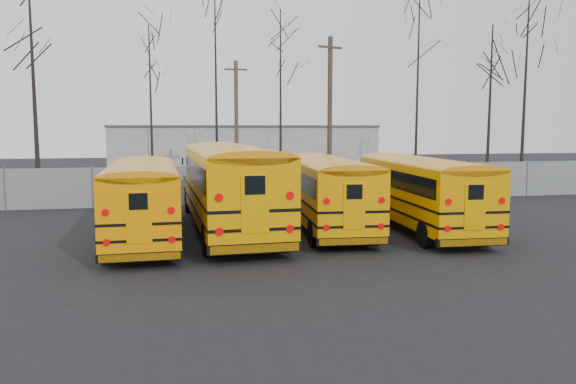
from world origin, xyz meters
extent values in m
plane|color=black|center=(0.00, 0.00, 0.00)|extent=(120.00, 120.00, 0.00)
cube|color=gray|center=(0.00, 12.00, 1.00)|extent=(40.00, 0.04, 2.00)
cube|color=#B9B9B3|center=(2.00, 32.00, 2.00)|extent=(22.00, 8.00, 4.00)
cylinder|color=black|center=(-6.14, 0.05, 0.46)|extent=(0.27, 0.92, 0.91)
cylinder|color=black|center=(-4.08, 0.09, 0.46)|extent=(0.27, 0.92, 0.91)
cylinder|color=black|center=(-6.30, 7.70, 0.46)|extent=(0.27, 0.92, 0.91)
cylinder|color=black|center=(-4.25, 7.75, 0.46)|extent=(0.27, 0.92, 0.91)
cube|color=#F98E00|center=(-5.18, 3.03, 1.53)|extent=(2.46, 8.52, 2.14)
cube|color=#F98E00|center=(-5.28, 8.04, 0.91)|extent=(2.08, 1.59, 0.91)
cube|color=black|center=(-5.17, 2.85, 2.01)|extent=(2.47, 7.61, 0.64)
cube|color=black|center=(-5.19, 3.81, 0.87)|extent=(2.52, 10.09, 0.08)
cube|color=black|center=(-5.19, 3.81, 1.32)|extent=(2.52, 10.09, 0.08)
cube|color=black|center=(-5.09, -1.11, 0.41)|extent=(2.34, 0.25, 0.26)
cube|color=black|center=(-5.30, 8.77, 0.41)|extent=(2.19, 0.23, 0.24)
cube|color=#F98E00|center=(-5.09, -1.21, 1.50)|extent=(0.68, 0.05, 1.41)
cylinder|color=#B20505|center=(-5.95, -1.24, 0.87)|extent=(0.20, 0.04, 0.20)
cylinder|color=#B20505|center=(-4.22, -1.20, 0.87)|extent=(0.20, 0.04, 0.20)
cylinder|color=#B20505|center=(-5.95, -1.24, 1.69)|extent=(0.20, 0.04, 0.20)
cylinder|color=#B20505|center=(-4.22, -1.20, 1.69)|extent=(0.20, 0.04, 0.20)
cylinder|color=black|center=(-3.14, 0.37, 0.54)|extent=(0.34, 1.09, 1.08)
cylinder|color=black|center=(-0.70, 0.45, 0.54)|extent=(0.34, 1.09, 1.08)
cylinder|color=black|center=(-3.43, 9.46, 0.54)|extent=(0.34, 1.09, 1.08)
cylinder|color=black|center=(-0.99, 9.54, 0.54)|extent=(0.34, 1.09, 1.08)
cube|color=#E69800|center=(-2.03, 3.93, 1.81)|extent=(3.02, 10.14, 2.54)
cube|color=#E69800|center=(-2.22, 9.88, 1.08)|extent=(2.49, 1.92, 1.08)
cube|color=black|center=(-2.03, 3.71, 2.38)|extent=(3.03, 9.06, 0.76)
cube|color=black|center=(-2.06, 4.85, 1.03)|extent=(3.12, 12.01, 0.10)
cube|color=black|center=(-2.06, 4.85, 1.57)|extent=(3.12, 12.01, 0.10)
cube|color=black|center=(-1.88, -0.99, 0.49)|extent=(2.78, 0.33, 0.30)
cube|color=black|center=(-2.25, 10.74, 0.49)|extent=(2.60, 0.30, 0.28)
cube|color=#E69800|center=(-1.87, -1.11, 1.79)|extent=(0.81, 0.07, 1.68)
cylinder|color=#B20505|center=(-2.90, -1.16, 1.03)|extent=(0.24, 0.05, 0.24)
cylinder|color=#B20505|center=(-0.84, -1.09, 1.03)|extent=(0.24, 0.05, 0.24)
cylinder|color=#B20505|center=(-2.90, -1.16, 2.00)|extent=(0.24, 0.05, 0.24)
cylinder|color=#B20505|center=(-0.84, -1.09, 2.00)|extent=(0.24, 0.05, 0.24)
cylinder|color=black|center=(0.40, 0.99, 0.46)|extent=(0.32, 0.94, 0.92)
cylinder|color=black|center=(2.47, 0.84, 0.46)|extent=(0.32, 0.94, 0.92)
cylinder|color=black|center=(0.94, 8.70, 0.46)|extent=(0.32, 0.94, 0.92)
cylinder|color=black|center=(3.02, 8.55, 0.46)|extent=(0.32, 0.94, 0.92)
cube|color=#EC9900|center=(1.65, 3.90, 1.54)|extent=(2.90, 8.69, 2.16)
cube|color=#EC9900|center=(2.00, 8.94, 0.92)|extent=(2.17, 1.71, 0.92)
cube|color=black|center=(1.63, 3.72, 2.02)|extent=(2.87, 7.78, 0.64)
cube|color=black|center=(1.70, 4.68, 0.87)|extent=(3.04, 10.27, 0.08)
cube|color=black|center=(1.70, 4.68, 1.33)|extent=(3.04, 10.27, 0.08)
cube|color=black|center=(1.35, -0.27, 0.41)|extent=(2.36, 0.37, 0.26)
cube|color=black|center=(2.05, 9.68, 0.41)|extent=(2.21, 0.34, 0.24)
cube|color=#EC9900|center=(1.34, -0.38, 1.52)|extent=(0.69, 0.09, 1.43)
cylinder|color=#B20505|center=(0.47, -0.32, 0.87)|extent=(0.20, 0.05, 0.20)
cylinder|color=#B20505|center=(2.21, -0.45, 0.87)|extent=(0.20, 0.05, 0.20)
cylinder|color=#B20505|center=(0.47, -0.32, 1.70)|extent=(0.20, 0.05, 0.20)
cylinder|color=#B20505|center=(2.21, -0.45, 1.70)|extent=(0.20, 0.05, 0.20)
cylinder|color=black|center=(3.96, 0.06, 0.46)|extent=(0.30, 0.93, 0.92)
cylinder|color=black|center=(6.04, -0.05, 0.46)|extent=(0.30, 0.93, 0.92)
cylinder|color=black|center=(4.35, 7.79, 0.46)|extent=(0.30, 0.93, 0.92)
cylinder|color=black|center=(6.43, 7.69, 0.46)|extent=(0.30, 0.93, 0.92)
cube|color=#E19200|center=(5.15, 3.00, 1.54)|extent=(2.74, 8.68, 2.17)
cube|color=#E19200|center=(5.40, 8.06, 0.92)|extent=(2.15, 1.67, 0.92)
cube|color=black|center=(5.14, 2.81, 2.03)|extent=(2.73, 7.76, 0.65)
cube|color=black|center=(5.19, 3.78, 0.88)|extent=(2.84, 10.27, 0.08)
cube|color=black|center=(5.19, 3.78, 1.34)|extent=(2.84, 10.27, 0.08)
cube|color=black|center=(4.94, -1.19, 0.41)|extent=(2.37, 0.32, 0.26)
cube|color=black|center=(5.44, 8.80, 0.41)|extent=(2.22, 0.30, 0.24)
cube|color=#E19200|center=(4.93, -1.30, 1.52)|extent=(0.69, 0.07, 1.43)
cylinder|color=#B20505|center=(4.06, -1.26, 0.88)|extent=(0.20, 0.05, 0.20)
cylinder|color=#B20505|center=(5.80, -1.35, 0.88)|extent=(0.20, 0.05, 0.20)
cylinder|color=#B20505|center=(4.06, -1.26, 1.71)|extent=(0.20, 0.05, 0.20)
cylinder|color=#B20505|center=(5.80, -1.35, 1.71)|extent=(0.20, 0.05, 0.20)
cylinder|color=#4E3F2C|center=(-0.07, 18.80, 4.05)|extent=(0.25, 0.25, 8.10)
cube|color=#4E3F2C|center=(-0.07, 18.80, 7.56)|extent=(1.44, 0.14, 0.11)
cylinder|color=#443326|center=(5.26, 16.05, 4.66)|extent=(0.29, 0.29, 9.31)
cube|color=#443326|center=(5.26, 16.05, 8.69)|extent=(1.59, 0.70, 0.12)
cone|color=black|center=(-11.17, 15.28, 5.86)|extent=(0.26, 0.26, 11.72)
cone|color=black|center=(-5.21, 15.62, 4.78)|extent=(0.26, 0.26, 9.57)
cone|color=black|center=(-1.39, 17.98, 6.36)|extent=(0.26, 0.26, 12.72)
cone|color=black|center=(2.47, 17.26, 5.52)|extent=(0.26, 0.26, 11.03)
cone|color=black|center=(9.75, 13.57, 5.98)|extent=(0.26, 0.26, 11.95)
cone|color=black|center=(14.71, 14.13, 5.01)|extent=(0.26, 0.26, 10.02)
cone|color=black|center=(17.40, 14.65, 5.84)|extent=(0.26, 0.26, 11.67)
camera|label=1|loc=(-4.20, -16.80, 3.96)|focal=35.00mm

